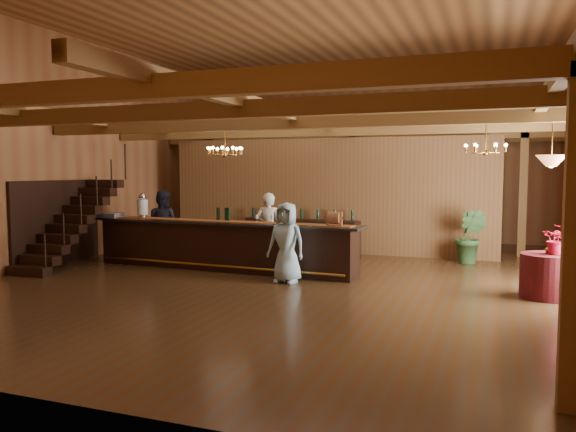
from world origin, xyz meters
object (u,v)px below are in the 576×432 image
(chandelier_right, at_px, (486,148))
(bartender, at_px, (269,229))
(tasting_bar, at_px, (222,245))
(chandelier_left, at_px, (225,151))
(raffle_drum, at_px, (334,218))
(staff_second, at_px, (162,225))
(guest, at_px, (286,243))
(round_table, at_px, (547,276))
(floor_plant, at_px, (470,236))
(beverage_dispenser, at_px, (142,206))
(pendant_lamp, at_px, (551,161))
(backbar_shelf, at_px, (301,236))

(chandelier_right, bearing_deg, bartender, 179.53)
(tasting_bar, bearing_deg, chandelier_left, 101.37)
(tasting_bar, xyz_separation_m, chandelier_right, (5.55, 0.81, 2.13))
(raffle_drum, height_order, bartender, bartender)
(chandelier_left, bearing_deg, raffle_drum, -10.18)
(bartender, bearing_deg, tasting_bar, 40.71)
(staff_second, xyz_separation_m, guest, (3.97, -1.72, -0.07))
(round_table, distance_m, chandelier_right, 2.91)
(raffle_drum, relative_size, floor_plant, 0.26)
(beverage_dispenser, height_order, staff_second, staff_second)
(tasting_bar, relative_size, pendant_lamp, 7.33)
(chandelier_right, xyz_separation_m, guest, (-3.67, -1.70, -1.89))
(tasting_bar, bearing_deg, guest, -21.78)
(chandelier_right, bearing_deg, beverage_dispenser, -175.40)
(tasting_bar, xyz_separation_m, bartender, (0.80, 0.85, 0.31))
(round_table, xyz_separation_m, chandelier_right, (-1.10, 1.41, 2.30))
(guest, bearing_deg, backbar_shelf, 110.14)
(raffle_drum, xyz_separation_m, backbar_shelf, (-1.84, 3.31, -0.81))
(floor_plant, bearing_deg, chandelier_right, -80.71)
(beverage_dispenser, relative_size, chandelier_left, 0.75)
(chandelier_right, height_order, guest, chandelier_right)
(backbar_shelf, height_order, chandelier_left, chandelier_left)
(pendant_lamp, bearing_deg, floor_plant, 112.96)
(backbar_shelf, bearing_deg, guest, -68.95)
(round_table, distance_m, guest, 4.79)
(tasting_bar, distance_m, round_table, 6.68)
(tasting_bar, bearing_deg, round_table, -1.69)
(raffle_drum, height_order, guest, guest)
(beverage_dispenser, distance_m, raffle_drum, 4.91)
(raffle_drum, relative_size, backbar_shelf, 0.11)
(chandelier_left, relative_size, pendant_lamp, 0.89)
(pendant_lamp, height_order, bartender, pendant_lamp)
(tasting_bar, distance_m, chandelier_left, 2.15)
(beverage_dispenser, bearing_deg, bartender, 12.41)
(tasting_bar, relative_size, staff_second, 3.80)
(beverage_dispenser, relative_size, floor_plant, 0.46)
(pendant_lamp, bearing_deg, beverage_dispenser, 174.96)
(pendant_lamp, relative_size, guest, 0.56)
(round_table, distance_m, chandelier_left, 7.12)
(beverage_dispenser, height_order, bartender, bartender)
(chandelier_right, relative_size, staff_second, 0.46)
(tasting_bar, distance_m, chandelier_right, 6.00)
(backbar_shelf, bearing_deg, tasting_bar, -98.77)
(round_table, distance_m, bartender, 6.05)
(beverage_dispenser, distance_m, backbar_shelf, 4.32)
(round_table, height_order, bartender, bartender)
(guest, xyz_separation_m, floor_plant, (3.36, 3.62, -0.14))
(tasting_bar, relative_size, backbar_shelf, 2.04)
(raffle_drum, xyz_separation_m, guest, (-0.79, -0.67, -0.47))
(floor_plant, bearing_deg, chandelier_left, -155.02)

